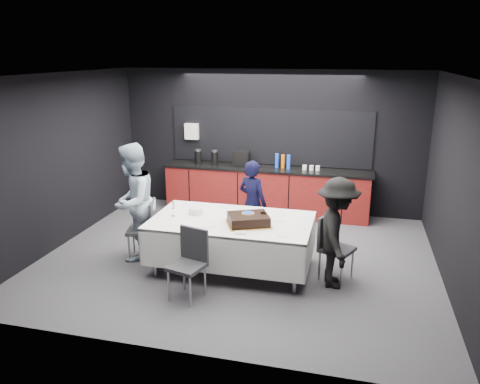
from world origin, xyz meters
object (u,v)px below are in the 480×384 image
plate_stack (196,211)px  person_center (253,203)px  person_left (133,202)px  person_right (337,233)px  champagne_flute (173,206)px  chair_left (146,225)px  cake_assembly (248,220)px  chair_near (190,258)px  party_table (232,228)px  chair_right (332,242)px

plate_stack → person_center: (0.67, 0.89, -0.11)m
person_left → person_right: bearing=87.0°
champagne_flute → person_right: (2.38, -0.06, -0.17)m
person_center → person_right: size_ratio=0.94×
plate_stack → chair_left: (-0.81, -0.03, -0.30)m
cake_assembly → chair_near: size_ratio=0.79×
party_table → plate_stack: size_ratio=10.65×
plate_stack → party_table: bearing=-10.5°
champagne_flute → chair_near: champagne_flute is taller
person_left → chair_near: bearing=53.4°
cake_assembly → chair_left: (-1.68, 0.21, -0.32)m
party_table → person_right: (1.51, -0.14, 0.13)m
plate_stack → cake_assembly: bearing=-15.9°
person_right → chair_right: bearing=7.3°
chair_near → cake_assembly: bearing=51.8°
chair_left → person_left: (-0.19, -0.03, 0.37)m
champagne_flute → person_right: 2.39m
chair_right → person_right: person_right is taller
champagne_flute → person_left: 0.72m
chair_left → champagne_flute: bearing=-16.0°
chair_left → person_center: person_center is taller
champagne_flute → chair_right: bearing=3.8°
party_table → person_center: person_center is taller
person_left → chair_left: bearing=98.2°
chair_right → cake_assembly: bearing=-169.3°
cake_assembly → champagne_flute: (-1.16, 0.07, 0.09)m
plate_stack → person_right: person_right is taller
person_center → person_right: person_right is taller
cake_assembly → person_center: bearing=99.7°
person_center → person_right: bearing=165.2°
chair_left → chair_near: bearing=-42.5°
party_table → person_center: (0.09, 1.00, 0.08)m
cake_assembly → chair_right: (1.16, 0.22, -0.32)m
cake_assembly → person_left: (-1.86, 0.19, 0.05)m
champagne_flute → chair_right: size_ratio=0.24×
cake_assembly → person_right: person_right is taller
champagne_flute → person_center: (0.96, 1.07, -0.22)m
cake_assembly → champagne_flute: bearing=176.7°
cake_assembly → champagne_flute: champagne_flute is taller
champagne_flute → chair_near: 1.08m
champagne_flute → person_right: bearing=-1.6°
party_table → person_left: person_left is taller
party_table → chair_left: (-1.39, 0.08, -0.11)m
chair_left → chair_right: same height
person_right → person_left: bearing=78.2°
plate_stack → person_right: 2.11m
chair_right → chair_near: same height
person_center → chair_near: bearing=101.6°
chair_left → person_left: person_left is taller
plate_stack → person_center: bearing=52.8°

